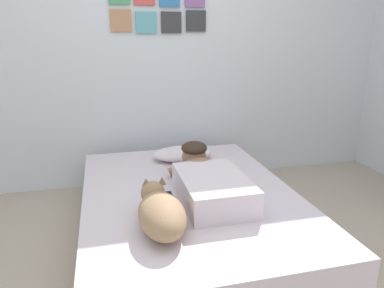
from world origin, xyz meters
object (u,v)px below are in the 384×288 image
at_px(person_lying, 207,179).
at_px(cell_phone, 168,196).
at_px(coffee_cup, 209,165).
at_px(pillow, 182,153).
at_px(dog, 161,212).
at_px(bed, 189,216).

relative_size(person_lying, cell_phone, 6.57).
height_order(coffee_cup, cell_phone, coffee_cup).
xyz_separation_m(pillow, dog, (-0.38, -1.13, 0.05)).
xyz_separation_m(coffee_cup, cell_phone, (-0.43, -0.44, -0.03)).
bearing_deg(coffee_cup, pillow, 119.11).
distance_m(person_lying, dog, 0.55).
bearing_deg(person_lying, bed, 152.16).
xyz_separation_m(bed, coffee_cup, (0.26, 0.39, 0.23)).
relative_size(pillow, dog, 0.90).
height_order(pillow, dog, dog).
distance_m(coffee_cup, cell_phone, 0.61).
relative_size(coffee_cup, cell_phone, 0.89).
relative_size(pillow, cell_phone, 3.71).
height_order(bed, pillow, pillow).
bearing_deg(person_lying, coffee_cup, 71.81).
bearing_deg(coffee_cup, cell_phone, -133.94).
relative_size(bed, cell_phone, 14.89).
height_order(bed, cell_phone, cell_phone).
bearing_deg(dog, coffee_cup, 57.62).
bearing_deg(pillow, person_lying, -89.15).
height_order(bed, coffee_cup, coffee_cup).
xyz_separation_m(person_lying, coffee_cup, (0.15, 0.45, -0.07)).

